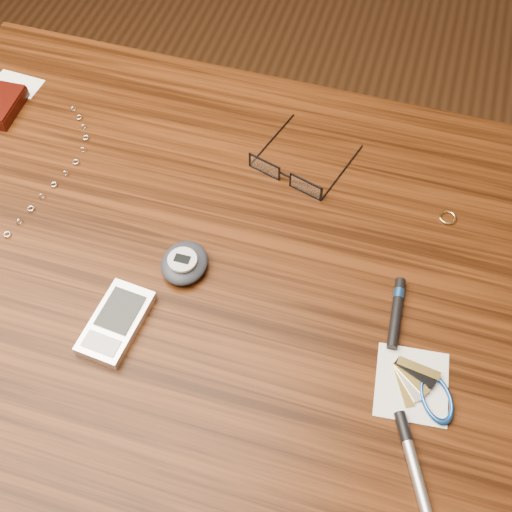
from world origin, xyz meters
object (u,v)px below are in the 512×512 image
object	(u,v)px
silver_pen	(415,471)
desk	(226,303)
pda_phone	(116,322)
pedometer	(184,263)
notepad_keys	(424,390)
eyeglasses	(288,174)

from	to	relation	value
silver_pen	desk	bearing A→B (deg)	145.16
pda_phone	pedometer	size ratio (longest dim) A/B	1.58
desk	pda_phone	size ratio (longest dim) A/B	9.49
desk	pda_phone	world-z (taller)	pda_phone
pedometer	notepad_keys	size ratio (longest dim) A/B	0.64
eyeglasses	pda_phone	xyz separation A→B (m)	(-0.13, -0.27, -0.00)
notepad_keys	silver_pen	xyz separation A→B (m)	(0.00, -0.09, 0.00)
desk	eyeglasses	bearing A→B (deg)	75.05
pedometer	notepad_keys	bearing A→B (deg)	-13.96
pda_phone	silver_pen	bearing A→B (deg)	-10.79
pda_phone	pedometer	xyz separation A→B (m)	(0.05, 0.10, 0.00)
silver_pen	notepad_keys	bearing A→B (deg)	92.44
eyeglasses	notepad_keys	distance (m)	0.34
eyeglasses	pda_phone	size ratio (longest dim) A/B	1.39
pedometer	silver_pen	xyz separation A→B (m)	(0.31, -0.17, -0.01)
desk	silver_pen	distance (m)	0.34
pedometer	pda_phone	bearing A→B (deg)	-116.44
eyeglasses	notepad_keys	xyz separation A→B (m)	(0.22, -0.25, -0.01)
eyeglasses	pedometer	xyz separation A→B (m)	(-0.08, -0.17, 0.00)
desk	silver_pen	world-z (taller)	silver_pen
eyeglasses	silver_pen	distance (m)	0.41
pda_phone	silver_pen	size ratio (longest dim) A/B	0.76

